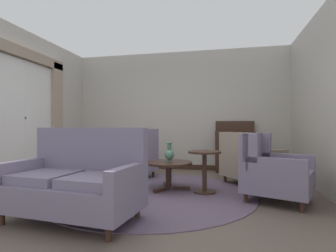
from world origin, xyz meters
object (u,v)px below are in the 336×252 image
porcelain_vase (169,154)px  armchair_beside_settee (249,162)px  sideboard (235,149)px  settee (76,182)px  armchair_back_corner (134,157)px  armchair_far_left (272,172)px  coffee_table (169,168)px  side_table (205,168)px

porcelain_vase → armchair_beside_settee: armchair_beside_settee is taller
porcelain_vase → sideboard: 2.21m
settee → sideboard: (1.87, 3.54, 0.12)m
armchair_back_corner → sideboard: (2.05, 1.10, 0.11)m
porcelain_vase → armchair_back_corner: bearing=138.6°
porcelain_vase → armchair_far_left: (1.57, -0.38, -0.18)m
porcelain_vase → sideboard: (1.14, 1.90, -0.06)m
settee → armchair_back_corner: size_ratio=1.40×
armchair_beside_settee → porcelain_vase: bearing=79.1°
porcelain_vase → armchair_beside_settee: 1.52m
settee → coffee_table: bearing=71.2°
porcelain_vase → armchair_far_left: bearing=-13.8°
side_table → sideboard: sideboard is taller
coffee_table → sideboard: (1.14, 1.94, 0.17)m
armchair_far_left → sideboard: bearing=33.3°
armchair_far_left → sideboard: size_ratio=0.91×
porcelain_vase → side_table: bearing=-13.1°
sideboard → porcelain_vase: bearing=-121.0°
armchair_beside_settee → armchair_far_left: bearing=154.5°
armchair_far_left → side_table: bearing=98.4°
coffee_table → settee: (-0.73, -1.60, 0.05)m
settee → side_table: (1.33, 1.50, -0.02)m
coffee_table → sideboard: size_ratio=0.66×
armchair_far_left → armchair_beside_settee: armchair_far_left is taller
armchair_back_corner → side_table: 1.78m
armchair_back_corner → sideboard: size_ratio=0.94×
coffee_table → porcelain_vase: porcelain_vase is taller
armchair_beside_settee → side_table: bearing=99.9°
sideboard → armchair_back_corner: bearing=-151.8°
armchair_far_left → armchair_beside_settee: size_ratio=0.89×
coffee_table → settee: bearing=-114.7°
armchair_beside_settee → armchair_back_corner: 2.26m
settee → side_table: size_ratio=2.35×
armchair_far_left → coffee_table: bearing=100.3°
armchair_far_left → side_table: (-0.97, 0.24, -0.01)m
settee → sideboard: 4.00m
porcelain_vase → settee: 1.80m
porcelain_vase → sideboard: sideboard is taller
armchair_beside_settee → armchair_back_corner: size_ratio=1.08×
coffee_table → armchair_back_corner: bearing=137.1°
side_table → sideboard: size_ratio=0.56×
coffee_table → settee: settee is taller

